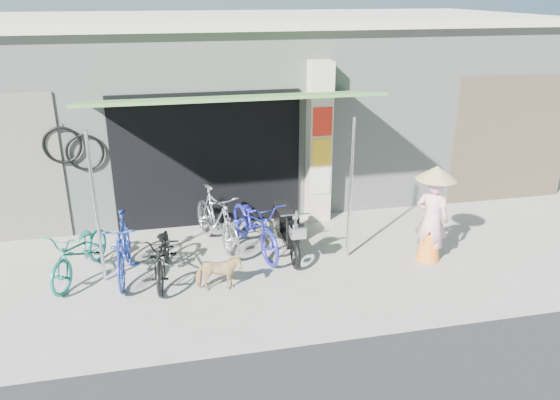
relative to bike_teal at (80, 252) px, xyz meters
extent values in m
plane|color=#A39D93|center=(3.34, -0.95, -0.43)|extent=(80.00, 80.00, 0.00)
cube|color=#949891|center=(3.34, 4.15, 1.32)|extent=(12.00, 5.00, 3.50)
cube|color=beige|center=(3.34, 4.15, 3.15)|extent=(12.30, 5.30, 0.16)
cube|color=black|center=(2.14, 1.63, 0.82)|extent=(3.40, 0.06, 2.50)
cube|color=black|center=(2.14, 1.64, 0.12)|extent=(3.06, 0.04, 1.10)
torus|color=black|center=(0.04, 1.59, 1.12)|extent=(0.65, 0.05, 0.65)
cylinder|color=silver|center=(0.04, 1.61, 1.44)|extent=(0.02, 0.02, 0.12)
torus|color=black|center=(-0.31, 1.59, 1.27)|extent=(0.65, 0.05, 0.65)
cylinder|color=silver|center=(-0.31, 1.61, 1.59)|extent=(0.02, 0.02, 0.12)
cube|color=beige|center=(4.19, 1.50, 1.07)|extent=(0.42, 0.42, 3.00)
cube|color=red|center=(4.19, 1.28, 1.52)|extent=(0.36, 0.02, 0.52)
cube|color=yellow|center=(4.19, 1.28, 0.95)|extent=(0.36, 0.02, 0.52)
cube|color=beige|center=(4.19, 1.28, 0.39)|extent=(0.36, 0.02, 0.50)
cube|color=#467133|center=(2.44, 0.70, 2.12)|extent=(4.60, 1.88, 0.35)
cylinder|color=silver|center=(0.34, -0.20, 0.75)|extent=(0.05, 0.05, 2.36)
cylinder|color=silver|center=(4.24, -0.20, 0.75)|extent=(0.05, 0.05, 2.36)
cube|color=brown|center=(8.34, 1.64, 0.87)|extent=(2.60, 0.06, 2.60)
imported|color=#1C826E|center=(0.00, 0.00, 0.00)|extent=(1.14, 1.73, 0.86)
imported|color=#213699|center=(0.65, -0.13, 0.06)|extent=(0.53, 1.66, 0.99)
imported|color=black|center=(1.24, -0.31, -0.01)|extent=(0.71, 1.64, 0.84)
imported|color=#ABAAAE|center=(2.16, 0.62, 0.10)|extent=(1.01, 1.82, 1.05)
imported|color=#22279F|center=(2.77, 0.33, 0.06)|extent=(1.07, 1.95, 0.97)
imported|color=#A37B56|center=(2.02, -0.86, -0.14)|extent=(0.70, 0.36, 0.57)
torus|color=black|center=(3.28, -0.44, -0.19)|extent=(0.08, 0.48, 0.48)
torus|color=black|center=(3.29, 0.73, -0.19)|extent=(0.08, 0.48, 0.48)
cube|color=black|center=(3.29, 0.15, -0.12)|extent=(0.20, 0.86, 0.09)
cube|color=black|center=(3.29, 0.46, 0.07)|extent=(0.24, 0.50, 0.31)
cube|color=black|center=(3.29, 0.46, 0.26)|extent=(0.22, 0.50, 0.08)
cube|color=black|center=(3.28, -0.26, 0.13)|extent=(0.20, 0.09, 0.50)
cylinder|color=silver|center=(3.28, -0.41, 0.49)|extent=(0.47, 0.03, 0.03)
cube|color=silver|center=(3.28, -0.57, 0.27)|extent=(0.23, 0.18, 0.18)
imported|color=#FFABBB|center=(5.50, -0.60, 0.29)|extent=(0.62, 0.60, 1.44)
cone|color=orange|center=(5.50, -0.60, -0.20)|extent=(0.38, 0.38, 0.46)
cone|color=tan|center=(5.50, -0.60, 1.08)|extent=(0.64, 0.64, 0.22)
camera|label=1|loc=(1.40, -7.95, 3.75)|focal=35.00mm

